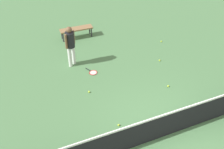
# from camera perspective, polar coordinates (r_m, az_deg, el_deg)

# --- Properties ---
(ground_plane) EXTENTS (40.00, 40.00, 0.00)m
(ground_plane) POSITION_cam_1_polar(r_m,az_deg,el_deg) (8.53, 11.06, -12.37)
(ground_plane) COLOR #4C7A4C
(court_net) EXTENTS (10.09, 0.09, 1.07)m
(court_net) POSITION_cam_1_polar(r_m,az_deg,el_deg) (8.16, 11.47, -10.10)
(court_net) COLOR #4C4C51
(court_net) RESTS_ON ground_plane
(player_near_side) EXTENTS (0.49, 0.47, 1.70)m
(player_near_side) POSITION_cam_1_polar(r_m,az_deg,el_deg) (10.64, -8.69, 6.48)
(player_near_side) COLOR white
(player_near_side) RESTS_ON ground_plane
(tennis_racket_near_player) EXTENTS (0.42, 0.60, 0.03)m
(tennis_racket_near_player) POSITION_cam_1_polar(r_m,az_deg,el_deg) (10.66, -4.04, 0.46)
(tennis_racket_near_player) COLOR red
(tennis_racket_near_player) RESTS_ON ground_plane
(tennis_ball_near_player) EXTENTS (0.07, 0.07, 0.07)m
(tennis_ball_near_player) POSITION_cam_1_polar(r_m,az_deg,el_deg) (11.43, 9.90, 2.93)
(tennis_ball_near_player) COLOR #C6E033
(tennis_ball_near_player) RESTS_ON ground_plane
(tennis_ball_by_net) EXTENTS (0.07, 0.07, 0.07)m
(tennis_ball_by_net) POSITION_cam_1_polar(r_m,az_deg,el_deg) (12.74, 10.23, 6.81)
(tennis_ball_by_net) COLOR #C6E033
(tennis_ball_by_net) RESTS_ON ground_plane
(tennis_ball_midcourt) EXTENTS (0.07, 0.07, 0.07)m
(tennis_ball_midcourt) POSITION_cam_1_polar(r_m,az_deg,el_deg) (8.60, 1.40, -10.49)
(tennis_ball_midcourt) COLOR #C6E033
(tennis_ball_midcourt) RESTS_ON ground_plane
(tennis_ball_baseline) EXTENTS (0.07, 0.07, 0.07)m
(tennis_ball_baseline) POSITION_cam_1_polar(r_m,az_deg,el_deg) (9.75, -4.81, -3.61)
(tennis_ball_baseline) COLOR #C6E033
(tennis_ball_baseline) RESTS_ON ground_plane
(tennis_ball_stray_left) EXTENTS (0.07, 0.07, 0.07)m
(tennis_ball_stray_left) POSITION_cam_1_polar(r_m,az_deg,el_deg) (10.16, 11.64, -2.38)
(tennis_ball_stray_left) COLOR #C6E033
(tennis_ball_stray_left) RESTS_ON ground_plane
(courtside_bench) EXTENTS (1.51, 0.45, 0.48)m
(courtside_bench) POSITION_cam_1_polar(r_m,az_deg,el_deg) (12.82, -7.44, 9.29)
(courtside_bench) COLOR olive
(courtside_bench) RESTS_ON ground_plane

